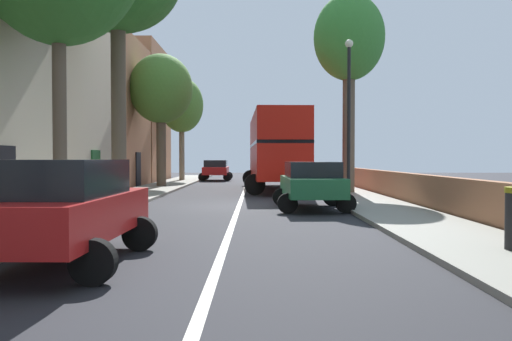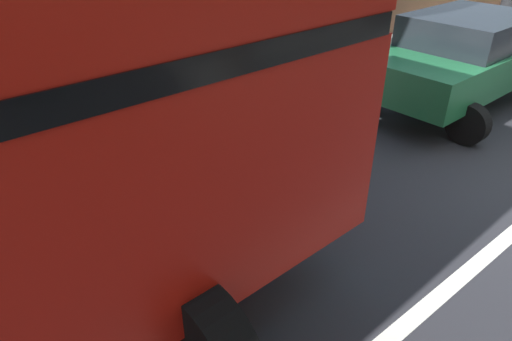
# 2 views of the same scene
# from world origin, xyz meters

# --- Properties ---
(sidewalk_right) EXTENTS (2.60, 60.00, 0.12)m
(sidewalk_right) POSITION_xyz_m (4.90, 0.00, 0.06)
(sidewalk_right) COLOR gray
(sidewalk_right) RESTS_ON ground
(boundary_wall_right) EXTENTS (0.36, 54.00, 1.18)m
(boundary_wall_right) POSITION_xyz_m (6.45, 0.00, 0.59)
(boundary_wall_right) COLOR #9E6647
(boundary_wall_right) RESTS_ON ground
(parked_car_green_right_0) EXTENTS (2.56, 4.03, 1.62)m
(parked_car_green_right_0) POSITION_xyz_m (2.50, -1.23, 0.93)
(parked_car_green_right_0) COLOR #1E6038
(parked_car_green_right_0) RESTS_ON ground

